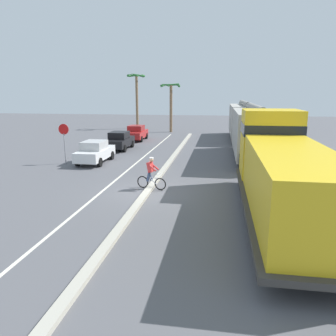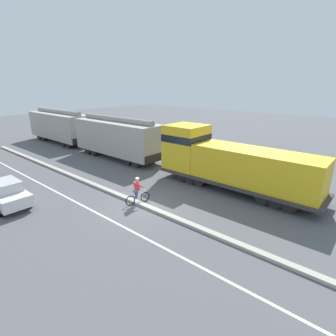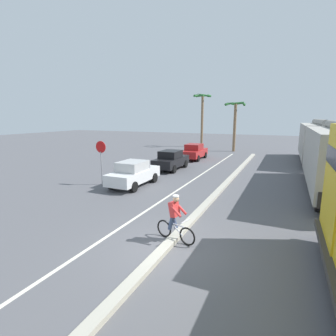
{
  "view_description": "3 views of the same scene",
  "coord_description": "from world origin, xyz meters",
  "px_view_note": "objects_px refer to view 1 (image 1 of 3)",
  "views": [
    {
      "loc": [
        3.57,
        -16.03,
        5.02
      ],
      "look_at": [
        0.8,
        1.46,
        0.95
      ],
      "focal_mm": 35.0,
      "sensor_mm": 36.0,
      "label": 1
    },
    {
      "loc": [
        -10.12,
        -10.83,
        7.21
      ],
      "look_at": [
        2.66,
        0.19,
        1.79
      ],
      "focal_mm": 28.0,
      "sensor_mm": 36.0,
      "label": 2
    },
    {
      "loc": [
        3.46,
        -7.64,
        4.42
      ],
      "look_at": [
        -3.75,
        8.18,
        0.99
      ],
      "focal_mm": 28.0,
      "sensor_mm": 36.0,
      "label": 3
    }
  ],
  "objects_px": {
    "parked_car_red": "(136,133)",
    "cyclist": "(151,174)",
    "parked_car_white": "(95,152)",
    "parked_car_black": "(120,141)",
    "palm_tree_near": "(171,96)",
    "locomotive": "(281,173)",
    "hopper_car_middle": "(243,120)",
    "stop_sign": "(64,136)",
    "hopper_car_lead": "(253,132)",
    "palm_tree_far": "(137,88)"
  },
  "relations": [
    {
      "from": "locomotive",
      "to": "parked_car_red",
      "type": "distance_m",
      "value": 23.54
    },
    {
      "from": "parked_car_red",
      "to": "cyclist",
      "type": "height_order",
      "value": "cyclist"
    },
    {
      "from": "locomotive",
      "to": "hopper_car_middle",
      "type": "height_order",
      "value": "locomotive"
    },
    {
      "from": "hopper_car_lead",
      "to": "locomotive",
      "type": "bearing_deg",
      "value": -90.0
    },
    {
      "from": "locomotive",
      "to": "stop_sign",
      "type": "xyz_separation_m",
      "value": [
        -13.55,
        8.08,
        0.23
      ]
    },
    {
      "from": "parked_car_red",
      "to": "palm_tree_far",
      "type": "height_order",
      "value": "palm_tree_far"
    },
    {
      "from": "palm_tree_far",
      "to": "hopper_car_middle",
      "type": "bearing_deg",
      "value": -30.84
    },
    {
      "from": "parked_car_white",
      "to": "palm_tree_near",
      "type": "xyz_separation_m",
      "value": [
        2.64,
        20.05,
        3.83
      ]
    },
    {
      "from": "locomotive",
      "to": "cyclist",
      "type": "height_order",
      "value": "locomotive"
    },
    {
      "from": "parked_car_black",
      "to": "hopper_car_middle",
      "type": "bearing_deg",
      "value": 38.47
    },
    {
      "from": "locomotive",
      "to": "cyclist",
      "type": "relative_size",
      "value": 6.77
    },
    {
      "from": "parked_car_white",
      "to": "hopper_car_lead",
      "type": "bearing_deg",
      "value": 16.49
    },
    {
      "from": "parked_car_white",
      "to": "cyclist",
      "type": "distance_m",
      "value": 8.1
    },
    {
      "from": "hopper_car_lead",
      "to": "stop_sign",
      "type": "bearing_deg",
      "value": -163.26
    },
    {
      "from": "hopper_car_middle",
      "to": "cyclist",
      "type": "relative_size",
      "value": 6.18
    },
    {
      "from": "hopper_car_middle",
      "to": "palm_tree_near",
      "type": "relative_size",
      "value": 1.67
    },
    {
      "from": "locomotive",
      "to": "palm_tree_far",
      "type": "height_order",
      "value": "palm_tree_far"
    },
    {
      "from": "hopper_car_middle",
      "to": "palm_tree_far",
      "type": "distance_m",
      "value": 17.07
    },
    {
      "from": "parked_car_red",
      "to": "stop_sign",
      "type": "xyz_separation_m",
      "value": [
        -2.1,
        -12.46,
        1.21
      ]
    },
    {
      "from": "parked_car_black",
      "to": "parked_car_red",
      "type": "height_order",
      "value": "same"
    },
    {
      "from": "stop_sign",
      "to": "parked_car_black",
      "type": "bearing_deg",
      "value": 72.57
    },
    {
      "from": "hopper_car_middle",
      "to": "parked_car_red",
      "type": "distance_m",
      "value": 11.95
    },
    {
      "from": "palm_tree_far",
      "to": "hopper_car_lead",
      "type": "bearing_deg",
      "value": -54.6
    },
    {
      "from": "parked_car_white",
      "to": "cyclist",
      "type": "height_order",
      "value": "cyclist"
    },
    {
      "from": "parked_car_black",
      "to": "palm_tree_near",
      "type": "height_order",
      "value": "palm_tree_near"
    },
    {
      "from": "parked_car_black",
      "to": "palm_tree_near",
      "type": "distance_m",
      "value": 14.9
    },
    {
      "from": "stop_sign",
      "to": "palm_tree_far",
      "type": "distance_m",
      "value": 24.51
    },
    {
      "from": "locomotive",
      "to": "parked_car_red",
      "type": "bearing_deg",
      "value": 119.12
    },
    {
      "from": "parked_car_white",
      "to": "parked_car_red",
      "type": "relative_size",
      "value": 1.0
    },
    {
      "from": "hopper_car_lead",
      "to": "parked_car_black",
      "type": "relative_size",
      "value": 2.52
    },
    {
      "from": "hopper_car_lead",
      "to": "parked_car_black",
      "type": "distance_m",
      "value": 11.82
    },
    {
      "from": "hopper_car_lead",
      "to": "cyclist",
      "type": "bearing_deg",
      "value": -122.93
    },
    {
      "from": "parked_car_white",
      "to": "palm_tree_far",
      "type": "height_order",
      "value": "palm_tree_far"
    },
    {
      "from": "hopper_car_middle",
      "to": "stop_sign",
      "type": "xyz_separation_m",
      "value": [
        -13.55,
        -15.67,
        -0.05
      ]
    },
    {
      "from": "hopper_car_lead",
      "to": "palm_tree_far",
      "type": "bearing_deg",
      "value": 125.4
    },
    {
      "from": "locomotive",
      "to": "parked_car_white",
      "type": "height_order",
      "value": "locomotive"
    },
    {
      "from": "parked_car_red",
      "to": "palm_tree_far",
      "type": "xyz_separation_m",
      "value": [
        -2.88,
        11.76,
        4.88
      ]
    },
    {
      "from": "parked_car_red",
      "to": "cyclist",
      "type": "relative_size",
      "value": 2.46
    },
    {
      "from": "parked_car_red",
      "to": "palm_tree_far",
      "type": "bearing_deg",
      "value": 103.75
    },
    {
      "from": "parked_car_white",
      "to": "parked_car_red",
      "type": "bearing_deg",
      "value": 89.51
    },
    {
      "from": "parked_car_red",
      "to": "hopper_car_lead",
      "type": "bearing_deg",
      "value": -36.24
    },
    {
      "from": "parked_car_white",
      "to": "cyclist",
      "type": "relative_size",
      "value": 2.45
    },
    {
      "from": "hopper_car_middle",
      "to": "parked_car_red",
      "type": "bearing_deg",
      "value": -164.32
    },
    {
      "from": "stop_sign",
      "to": "palm_tree_near",
      "type": "relative_size",
      "value": 0.45
    },
    {
      "from": "stop_sign",
      "to": "palm_tree_far",
      "type": "bearing_deg",
      "value": 91.83
    },
    {
      "from": "parked_car_black",
      "to": "palm_tree_near",
      "type": "bearing_deg",
      "value": 79.65
    },
    {
      "from": "locomotive",
      "to": "stop_sign",
      "type": "bearing_deg",
      "value": 149.18
    },
    {
      "from": "hopper_car_middle",
      "to": "parked_car_black",
      "type": "bearing_deg",
      "value": -141.53
    },
    {
      "from": "parked_car_white",
      "to": "parked_car_red",
      "type": "xyz_separation_m",
      "value": [
        0.1,
        11.81,
        0.0
      ]
    },
    {
      "from": "parked_car_black",
      "to": "locomotive",
      "type": "bearing_deg",
      "value": -51.83
    }
  ]
}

